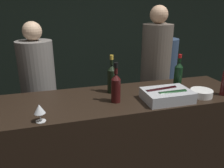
% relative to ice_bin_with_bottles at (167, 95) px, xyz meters
% --- Properties ---
extents(wall_back_chalkboard, '(6.40, 0.06, 2.80)m').
position_rel_ice_bin_with_bottles_xyz_m(wall_back_chalkboard, '(-0.43, 2.35, 0.29)').
color(wall_back_chalkboard, black).
rests_on(wall_back_chalkboard, ground_plane).
extents(bar_counter, '(2.50, 0.68, 1.06)m').
position_rel_ice_bin_with_bottles_xyz_m(bar_counter, '(-0.43, 0.18, -0.58)').
color(bar_counter, black).
rests_on(bar_counter, ground_plane).
extents(ice_bin_with_bottles, '(0.41, 0.28, 0.10)m').
position_rel_ice_bin_with_bottles_xyz_m(ice_bin_with_bottles, '(0.00, 0.00, 0.00)').
color(ice_bin_with_bottles, '#B7BABF').
rests_on(ice_bin_with_bottles, bar_counter).
extents(bowl_white, '(0.20, 0.20, 0.06)m').
position_rel_ice_bin_with_bottles_xyz_m(bowl_white, '(0.35, -0.00, -0.02)').
color(bowl_white, white).
rests_on(bowl_white, bar_counter).
extents(wine_glass, '(0.08, 0.08, 0.13)m').
position_rel_ice_bin_with_bottles_xyz_m(wine_glass, '(-1.05, -0.10, 0.04)').
color(wine_glass, silver).
rests_on(wine_glass, bar_counter).
extents(red_wine_bottle_burgundy, '(0.08, 0.08, 0.35)m').
position_rel_ice_bin_with_bottles_xyz_m(red_wine_bottle_burgundy, '(0.24, 0.23, 0.09)').
color(red_wine_bottle_burgundy, black).
rests_on(red_wine_bottle_burgundy, bar_counter).
extents(champagne_bottle, '(0.08, 0.08, 0.36)m').
position_rel_ice_bin_with_bottles_xyz_m(champagne_bottle, '(-0.41, 0.31, 0.09)').
color(champagne_bottle, black).
rests_on(champagne_bottle, bar_counter).
extents(red_wine_bottle_black_foil, '(0.08, 0.08, 0.35)m').
position_rel_ice_bin_with_bottles_xyz_m(red_wine_bottle_black_foil, '(-0.44, 0.09, 0.09)').
color(red_wine_bottle_black_foil, '#380F0F').
rests_on(red_wine_bottle_black_foil, bar_counter).
extents(person_in_hoodie, '(0.41, 0.41, 1.63)m').
position_rel_ice_bin_with_bottles_xyz_m(person_in_hoodie, '(0.56, 1.16, -0.22)').
color(person_in_hoodie, black).
rests_on(person_in_hoodie, ground_plane).
extents(person_blond_tee, '(0.36, 0.36, 1.85)m').
position_rel_ice_bin_with_bottles_xyz_m(person_blond_tee, '(0.30, 0.83, -0.07)').
color(person_blond_tee, black).
rests_on(person_blond_tee, ground_plane).
extents(person_grey_polo, '(0.40, 0.40, 1.69)m').
position_rel_ice_bin_with_bottles_xyz_m(person_grey_polo, '(-1.11, 1.02, -0.18)').
color(person_grey_polo, black).
rests_on(person_grey_polo, ground_plane).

